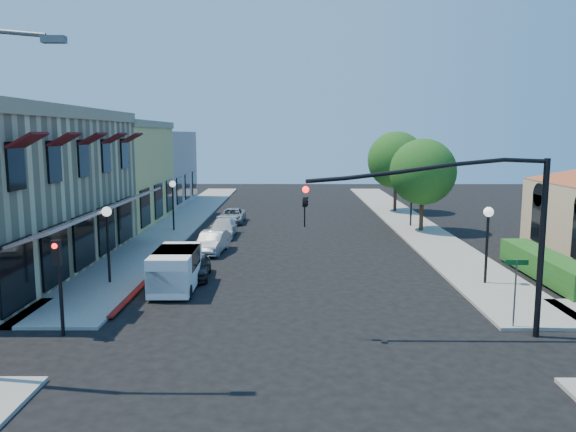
{
  "coord_description": "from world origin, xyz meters",
  "views": [
    {
      "loc": [
        -0.26,
        -16.69,
        6.77
      ],
      "look_at": [
        -0.43,
        11.82,
        2.6
      ],
      "focal_mm": 35.0,
      "sensor_mm": 36.0,
      "label": 1
    }
  ],
  "objects_px": {
    "street_tree_b": "(396,160)",
    "parked_car_a": "(196,266)",
    "lamppost_right_far": "(412,190)",
    "white_van": "(175,267)",
    "lamppost_right_near": "(488,226)",
    "street_tree_a": "(423,172)",
    "street_name_sign": "(516,282)",
    "lamppost_left_near": "(107,225)",
    "signal_mast_arm": "(478,217)",
    "parked_car_b": "(212,242)",
    "secondary_signal": "(58,270)",
    "parked_car_d": "(232,216)",
    "lamppost_left_far": "(173,193)",
    "parked_car_c": "(223,228)"
  },
  "relations": [
    {
      "from": "secondary_signal",
      "to": "parked_car_b",
      "type": "distance_m",
      "value": 13.99
    },
    {
      "from": "lamppost_right_far",
      "to": "white_van",
      "type": "relative_size",
      "value": 0.89
    },
    {
      "from": "street_tree_b",
      "to": "white_van",
      "type": "relative_size",
      "value": 1.74
    },
    {
      "from": "parked_car_d",
      "to": "parked_car_c",
      "type": "bearing_deg",
      "value": -89.12
    },
    {
      "from": "lamppost_left_near",
      "to": "parked_car_a",
      "type": "xyz_separation_m",
      "value": [
        3.7,
        1.24,
        -2.18
      ]
    },
    {
      "from": "lamppost_left_far",
      "to": "parked_car_a",
      "type": "xyz_separation_m",
      "value": [
        3.7,
        -12.76,
        -2.18
      ]
    },
    {
      "from": "street_tree_a",
      "to": "parked_car_d",
      "type": "bearing_deg",
      "value": 163.61
    },
    {
      "from": "street_tree_a",
      "to": "lamppost_left_near",
      "type": "relative_size",
      "value": 1.82
    },
    {
      "from": "parked_car_a",
      "to": "parked_car_d",
      "type": "xyz_separation_m",
      "value": [
        0.0,
        16.76,
        -0.01
      ]
    },
    {
      "from": "lamppost_left_near",
      "to": "parked_car_b",
      "type": "distance_m",
      "value": 8.13
    },
    {
      "from": "lamppost_right_far",
      "to": "street_tree_a",
      "type": "bearing_deg",
      "value": -81.47
    },
    {
      "from": "street_tree_a",
      "to": "parked_car_b",
      "type": "xyz_separation_m",
      "value": [
        -13.6,
        -7.08,
        -3.57
      ]
    },
    {
      "from": "signal_mast_arm",
      "to": "parked_car_a",
      "type": "distance_m",
      "value": 13.64
    },
    {
      "from": "secondary_signal",
      "to": "street_name_sign",
      "type": "relative_size",
      "value": 1.33
    },
    {
      "from": "parked_car_a",
      "to": "street_tree_a",
      "type": "bearing_deg",
      "value": 39.46
    },
    {
      "from": "secondary_signal",
      "to": "street_tree_a",
      "type": "bearing_deg",
      "value": 50.79
    },
    {
      "from": "signal_mast_arm",
      "to": "lamppost_right_far",
      "type": "height_order",
      "value": "signal_mast_arm"
    },
    {
      "from": "street_tree_a",
      "to": "parked_car_d",
      "type": "height_order",
      "value": "street_tree_a"
    },
    {
      "from": "street_name_sign",
      "to": "parked_car_c",
      "type": "xyz_separation_m",
      "value": [
        -12.3,
        17.8,
        -1.12
      ]
    },
    {
      "from": "signal_mast_arm",
      "to": "street_tree_b",
      "type": "bearing_deg",
      "value": 84.49
    },
    {
      "from": "lamppost_left_near",
      "to": "lamppost_right_far",
      "type": "distance_m",
      "value": 23.35
    },
    {
      "from": "lamppost_right_far",
      "to": "white_van",
      "type": "bearing_deg",
      "value": -129.27
    },
    {
      "from": "lamppost_left_near",
      "to": "parked_car_d",
      "type": "height_order",
      "value": "lamppost_left_near"
    },
    {
      "from": "street_name_sign",
      "to": "lamppost_right_far",
      "type": "relative_size",
      "value": 0.7
    },
    {
      "from": "parked_car_d",
      "to": "street_tree_b",
      "type": "bearing_deg",
      "value": 24.68
    },
    {
      "from": "parked_car_c",
      "to": "parked_car_a",
      "type": "bearing_deg",
      "value": -89.27
    },
    {
      "from": "street_tree_b",
      "to": "parked_car_a",
      "type": "relative_size",
      "value": 2.16
    },
    {
      "from": "signal_mast_arm",
      "to": "parked_car_b",
      "type": "distance_m",
      "value": 17.49
    },
    {
      "from": "lamppost_right_near",
      "to": "street_tree_a",
      "type": "bearing_deg",
      "value": 88.77
    },
    {
      "from": "signal_mast_arm",
      "to": "lamppost_right_far",
      "type": "relative_size",
      "value": 2.24
    },
    {
      "from": "secondary_signal",
      "to": "lamppost_left_near",
      "type": "relative_size",
      "value": 0.93
    },
    {
      "from": "lamppost_left_near",
      "to": "lamppost_right_far",
      "type": "relative_size",
      "value": 1.0
    },
    {
      "from": "lamppost_right_far",
      "to": "parked_car_a",
      "type": "height_order",
      "value": "lamppost_right_far"
    },
    {
      "from": "lamppost_left_near",
      "to": "parked_car_c",
      "type": "xyz_separation_m",
      "value": [
        3.7,
        12.0,
        -2.16
      ]
    },
    {
      "from": "secondary_signal",
      "to": "parked_car_d",
      "type": "xyz_separation_m",
      "value": [
        3.2,
        24.59,
        -1.78
      ]
    },
    {
      "from": "street_tree_b",
      "to": "parked_car_d",
      "type": "height_order",
      "value": "street_tree_b"
    },
    {
      "from": "street_name_sign",
      "to": "signal_mast_arm",
      "type": "bearing_deg",
      "value": -156.8
    },
    {
      "from": "street_name_sign",
      "to": "street_tree_a",
      "type": "bearing_deg",
      "value": 86.24
    },
    {
      "from": "white_van",
      "to": "street_tree_a",
      "type": "bearing_deg",
      "value": 46.54
    },
    {
      "from": "signal_mast_arm",
      "to": "parked_car_b",
      "type": "relative_size",
      "value": 2.12
    },
    {
      "from": "signal_mast_arm",
      "to": "white_van",
      "type": "height_order",
      "value": "signal_mast_arm"
    },
    {
      "from": "street_tree_b",
      "to": "parked_car_a",
      "type": "xyz_separation_m",
      "value": [
        -13.6,
        -22.76,
        -3.99
      ]
    },
    {
      "from": "lamppost_left_far",
      "to": "parked_car_a",
      "type": "relative_size",
      "value": 1.1
    },
    {
      "from": "street_tree_b",
      "to": "parked_car_c",
      "type": "relative_size",
      "value": 1.75
    },
    {
      "from": "street_name_sign",
      "to": "lamppost_left_near",
      "type": "bearing_deg",
      "value": 160.07
    },
    {
      "from": "street_tree_a",
      "to": "street_tree_b",
      "type": "bearing_deg",
      "value": 90.0
    },
    {
      "from": "secondary_signal",
      "to": "lamppost_left_far",
      "type": "distance_m",
      "value": 20.6
    },
    {
      "from": "secondary_signal",
      "to": "lamppost_right_far",
      "type": "bearing_deg",
      "value": 53.86
    },
    {
      "from": "street_tree_a",
      "to": "signal_mast_arm",
      "type": "relative_size",
      "value": 0.81
    },
    {
      "from": "parked_car_a",
      "to": "street_name_sign",
      "type": "bearing_deg",
      "value": -33.49
    }
  ]
}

